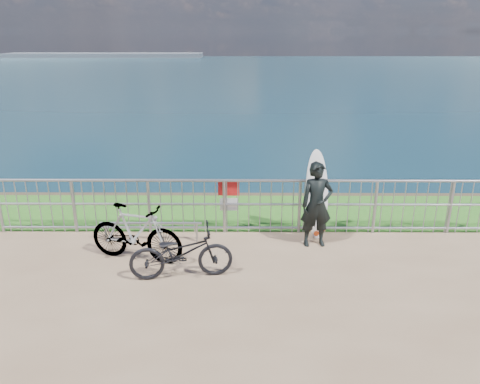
{
  "coord_description": "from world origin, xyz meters",
  "views": [
    {
      "loc": [
        -0.13,
        -7.11,
        3.86
      ],
      "look_at": [
        -0.18,
        1.2,
        1.0
      ],
      "focal_mm": 35.0,
      "sensor_mm": 36.0,
      "label": 1
    }
  ],
  "objects_px": {
    "surfboard": "(317,198)",
    "bicycle_far": "(136,233)",
    "bicycle_near": "(181,253)",
    "surfer": "(317,205)"
  },
  "relations": [
    {
      "from": "bicycle_near",
      "to": "bicycle_far",
      "type": "xyz_separation_m",
      "value": [
        -0.86,
        0.61,
        0.08
      ]
    },
    {
      "from": "surfer",
      "to": "bicycle_far",
      "type": "bearing_deg",
      "value": -174.79
    },
    {
      "from": "surfboard",
      "to": "surfer",
      "type": "bearing_deg",
      "value": -98.8
    },
    {
      "from": "surfboard",
      "to": "bicycle_far",
      "type": "relative_size",
      "value": 1.0
    },
    {
      "from": "surfboard",
      "to": "bicycle_far",
      "type": "distance_m",
      "value": 3.48
    },
    {
      "from": "surfboard",
      "to": "bicycle_near",
      "type": "height_order",
      "value": "surfboard"
    },
    {
      "from": "surfer",
      "to": "bicycle_near",
      "type": "xyz_separation_m",
      "value": [
        -2.38,
        -1.26,
        -0.37
      ]
    },
    {
      "from": "surfer",
      "to": "bicycle_far",
      "type": "xyz_separation_m",
      "value": [
        -3.24,
        -0.65,
        -0.29
      ]
    },
    {
      "from": "surfer",
      "to": "surfboard",
      "type": "height_order",
      "value": "surfboard"
    },
    {
      "from": "bicycle_far",
      "to": "surfboard",
      "type": "bearing_deg",
      "value": -56.46
    }
  ]
}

